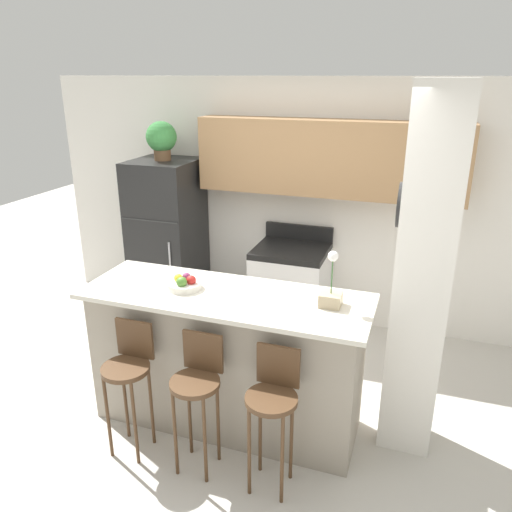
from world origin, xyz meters
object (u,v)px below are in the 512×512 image
at_px(refrigerator, 168,239).
at_px(bar_stool_left, 129,370).
at_px(stove_range, 290,289).
at_px(bar_stool_right, 273,400).
at_px(fruit_bowl, 185,284).
at_px(orchid_vase, 331,293).
at_px(bar_stool_mid, 197,384).
at_px(potted_plant_on_fridge, 161,139).
at_px(trash_bin, 207,312).

bearing_deg(refrigerator, bar_stool_left, -68.72).
relative_size(stove_range, bar_stool_left, 1.10).
xyz_separation_m(bar_stool_right, fruit_bowl, (-0.84, 0.49, 0.48)).
relative_size(refrigerator, stove_range, 1.61).
distance_m(refrigerator, bar_stool_left, 2.23).
xyz_separation_m(stove_range, bar_stool_left, (-0.58, -2.11, 0.18)).
relative_size(refrigerator, orchid_vase, 4.39).
distance_m(bar_stool_mid, potted_plant_on_fridge, 2.78).
relative_size(refrigerator, bar_stool_right, 1.77).
height_order(bar_stool_left, bar_stool_right, same).
xyz_separation_m(bar_stool_left, potted_plant_on_fridge, (-0.81, 2.07, 1.30)).
height_order(bar_stool_mid, orchid_vase, orchid_vase).
distance_m(bar_stool_right, potted_plant_on_fridge, 3.06).
distance_m(bar_stool_left, potted_plant_on_fridge, 2.57).
relative_size(bar_stool_left, bar_stool_mid, 1.00).
xyz_separation_m(bar_stool_right, trash_bin, (-1.29, 1.82, -0.46)).
bearing_deg(bar_stool_right, potted_plant_on_fridge, 131.78).
bearing_deg(stove_range, bar_stool_mid, -91.58).
relative_size(bar_stool_left, fruit_bowl, 3.93).
relative_size(potted_plant_on_fridge, orchid_vase, 1.00).
distance_m(stove_range, potted_plant_on_fridge, 2.03).
height_order(refrigerator, bar_stool_mid, refrigerator).
bearing_deg(bar_stool_right, stove_range, 102.39).
relative_size(bar_stool_right, orchid_vase, 2.47).
distance_m(orchid_vase, trash_bin, 2.21).
bearing_deg(potted_plant_on_fridge, bar_stool_left, -68.72).
height_order(stove_range, potted_plant_on_fridge, potted_plant_on_fridge).
relative_size(bar_stool_mid, potted_plant_on_fridge, 2.48).
xyz_separation_m(bar_stool_left, fruit_bowl, (0.21, 0.49, 0.48)).
xyz_separation_m(bar_stool_left, bar_stool_right, (1.04, 0.00, 0.00)).
distance_m(stove_range, bar_stool_mid, 2.12).
height_order(bar_stool_left, trash_bin, bar_stool_left).
bearing_deg(stove_range, orchid_vase, -65.87).
relative_size(stove_range, fruit_bowl, 4.31).
height_order(bar_stool_right, fruit_bowl, fruit_bowl).
relative_size(stove_range, bar_stool_mid, 1.10).
height_order(stove_range, fruit_bowl, fruit_bowl).
height_order(bar_stool_right, potted_plant_on_fridge, potted_plant_on_fridge).
relative_size(bar_stool_left, bar_stool_right, 1.00).
distance_m(refrigerator, fruit_bowl, 1.89).
height_order(bar_stool_right, orchid_vase, orchid_vase).
relative_size(bar_stool_mid, orchid_vase, 2.47).
bearing_deg(orchid_vase, trash_bin, 140.49).
bearing_deg(refrigerator, orchid_vase, -35.98).
distance_m(potted_plant_on_fridge, trash_bin, 1.86).
bearing_deg(trash_bin, bar_stool_mid, -66.95).
bearing_deg(trash_bin, orchid_vase, -39.51).
bearing_deg(fruit_bowl, bar_stool_left, -112.87).
bearing_deg(stove_range, fruit_bowl, -102.98).
height_order(refrigerator, bar_stool_left, refrigerator).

